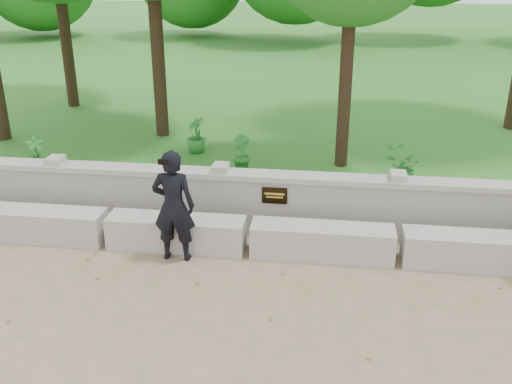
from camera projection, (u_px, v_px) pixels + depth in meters
ground at (222, 336)px, 6.08m from camera, size 80.00×80.00×0.00m
lawn at (301, 76)px, 18.86m from camera, size 40.00×22.00×0.25m
concrete_bench at (248, 237)px, 7.73m from camera, size 11.90×0.45×0.45m
parapet_wall at (255, 201)px, 8.29m from camera, size 12.50×0.35×0.90m
man_main at (174, 206)px, 7.37m from camera, size 0.56×0.51×1.52m
shrub_a at (37, 153)px, 9.99m from camera, size 0.39×0.38×0.62m
shrub_b at (241, 154)px, 9.85m from camera, size 0.46×0.48×0.68m
shrub_c at (402, 167)px, 9.31m from camera, size 0.63×0.56×0.65m
shrub_d at (196, 135)px, 10.90m from camera, size 0.51×0.52×0.69m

